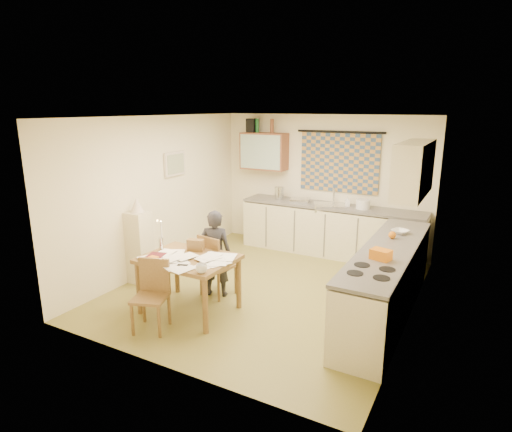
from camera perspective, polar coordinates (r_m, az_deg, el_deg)
The scene contains 44 objects.
floor at distance 6.45m, azimuth 1.54°, elevation -9.81°, with size 4.00×4.50×0.02m, color olive.
ceiling at distance 5.88m, azimuth 1.70°, elevation 13.19°, with size 4.00×4.50×0.02m, color white.
wall_back at distance 8.08m, azimuth 8.94°, elevation 4.37°, with size 4.00×0.02×2.50m, color beige.
wall_front at distance 4.23m, azimuth -12.48°, elevation -5.04°, with size 4.00×0.02×2.50m, color beige.
wall_left at distance 7.16m, azimuth -12.88°, elevation 2.89°, with size 0.02×4.50×2.50m, color beige.
wall_right at distance 5.46m, azimuth 20.75°, elevation -1.23°, with size 0.02×4.50×2.50m, color beige.
window_blind at distance 7.89m, azimuth 11.01°, elevation 6.98°, with size 1.45×0.03×1.05m, color #30496B.
curtain_rod at distance 7.82m, azimuth 11.16°, elevation 10.96°, with size 0.04×0.04×1.60m, color black.
wall_cabinet at distance 8.30m, azimuth 1.09°, elevation 8.63°, with size 0.90×0.34×0.70m, color brown.
wall_cabinet_glass at distance 8.15m, azimuth 0.53°, elevation 8.53°, with size 0.84×0.02×0.64m, color #99B2A5.
upper_cabinet_right at distance 5.91m, azimuth 20.32°, elevation 5.88°, with size 0.34×1.30×0.70m, color beige.
framed_print at distance 7.36m, azimuth -10.78°, elevation 6.86°, with size 0.04×0.50×0.40m, color beige.
print_canvas at distance 7.35m, azimuth -10.63°, elevation 6.85°, with size 0.01×0.42×0.32m, color beige.
counter_back at distance 7.89m, azimuth 9.86°, elevation -1.88°, with size 3.30×0.62×0.92m.
counter_right at distance 5.77m, azimuth 17.00°, elevation -8.48°, with size 0.62×2.95×0.92m.
stove at distance 4.96m, azimuth 14.77°, elevation -12.13°, with size 0.59×0.59×0.92m.
sink at distance 7.79m, azimuth 9.78°, elevation 1.18°, with size 0.55×0.45×0.10m, color silver.
tap at distance 7.91m, azimuth 10.34°, elevation 2.70°, with size 0.03×0.03×0.28m, color silver.
dish_rack at distance 7.97m, azimuth 5.89°, elevation 2.13°, with size 0.35×0.30×0.06m, color silver.
kettle at distance 8.12m, azimuth 3.14°, elevation 3.06°, with size 0.18×0.18×0.24m, color silver.
mixing_bowl at distance 7.60m, azimuth 14.09°, elevation 1.54°, with size 0.24×0.24×0.16m, color white.
soap_bottle at distance 7.72m, azimuth 12.11°, elevation 1.91°, with size 0.10×0.10×0.17m, color white.
bowl at distance 6.27m, azimuth 18.67°, elevation -1.99°, with size 0.29×0.29×0.05m, color white.
orange_bag at distance 5.15m, azimuth 16.31°, elevation -4.94°, with size 0.22×0.16×0.12m, color orange.
fruit_orange at distance 5.99m, azimuth 17.71°, elevation -2.43°, with size 0.10×0.10×0.10m, color orange.
speaker at distance 8.40m, azimuth -0.59°, elevation 11.99°, with size 0.16×0.20×0.26m, color black.
bottle_green at distance 8.34m, azimuth 0.15°, elevation 11.97°, with size 0.07×0.07×0.26m, color #195926.
bottle_brown at distance 8.19m, azimuth 2.15°, elevation 11.92°, with size 0.07×0.07×0.26m, color brown.
dining_table at distance 5.74m, azimuth -8.87°, elevation -8.93°, with size 1.17×0.89×0.75m.
chair_far at distance 6.19m, azimuth -5.15°, elevation -8.01°, with size 0.48×0.48×0.90m.
chair_near at distance 5.43m, azimuth -13.77°, elevation -11.93°, with size 0.49×0.49×0.86m.
person at distance 6.07m, azimuth -5.45°, elevation -4.99°, with size 0.53×0.43×1.25m, color black.
shelf_stand at distance 6.74m, azimuth -15.24°, elevation -4.07°, with size 0.32×0.30×1.11m, color beige.
lampshade at distance 6.57m, azimuth -15.62°, elevation 1.44°, with size 0.20×0.20×0.22m, color beige.
letter_rack at distance 5.80m, azimuth -8.05°, elevation -3.87°, with size 0.22×0.10×0.16m, color brown.
mug at distance 5.06m, azimuth -7.26°, elevation -6.96°, with size 0.14×0.14×0.11m, color white.
magazine at distance 5.71m, azimuth -14.33°, elevation -5.20°, with size 0.29×0.34×0.03m, color maroon.
book at distance 5.76m, azimuth -13.01°, elevation -4.99°, with size 0.25×0.28×0.02m, color orange.
orange_box at distance 5.59m, azimuth -13.50°, elevation -5.49°, with size 0.12×0.08×0.04m, color orange.
eyeglasses at distance 5.31m, azimuth -9.75°, elevation -6.50°, with size 0.13×0.04×0.02m, color black.
candle_holder at distance 5.89m, azimuth -12.54°, elevation -3.69°, with size 0.06×0.06×0.18m, color silver.
candle at distance 5.86m, azimuth -12.52°, elevation -1.72°, with size 0.02×0.02×0.22m, color white.
candle_flame at distance 5.82m, azimuth -13.03°, elevation -0.64°, with size 0.02×0.02×0.02m, color #FFCC66.
papers at distance 5.48m, azimuth -9.15°, elevation -5.74°, with size 1.18×0.92×0.03m.
Camera 1 is at (2.66, -5.24, 2.63)m, focal length 30.00 mm.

